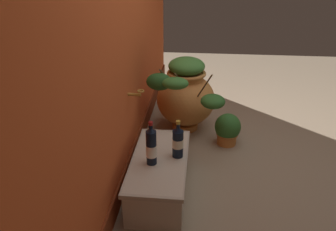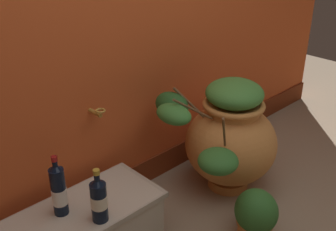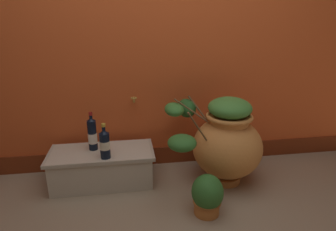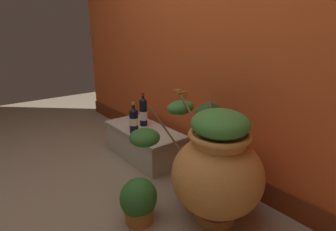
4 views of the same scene
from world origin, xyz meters
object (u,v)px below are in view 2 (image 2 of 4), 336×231
(wine_bottle_left, at_px, (59,189))
(terracotta_urn, at_px, (229,137))
(wine_bottle_middle, at_px, (99,198))
(potted_shrub, at_px, (256,215))

(wine_bottle_left, bearing_deg, terracotta_urn, -9.43)
(wine_bottle_middle, bearing_deg, potted_shrub, -30.02)
(terracotta_urn, height_order, wine_bottle_left, terracotta_urn)
(wine_bottle_middle, distance_m, potted_shrub, 0.88)
(wine_bottle_middle, xyz_separation_m, potted_shrub, (0.72, -0.42, -0.27))
(terracotta_urn, xyz_separation_m, wine_bottle_left, (-1.09, 0.18, 0.06))
(terracotta_urn, bearing_deg, potted_shrub, -122.00)
(terracotta_urn, relative_size, potted_shrub, 2.72)
(terracotta_urn, relative_size, wine_bottle_middle, 2.89)
(terracotta_urn, relative_size, wine_bottle_left, 2.54)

